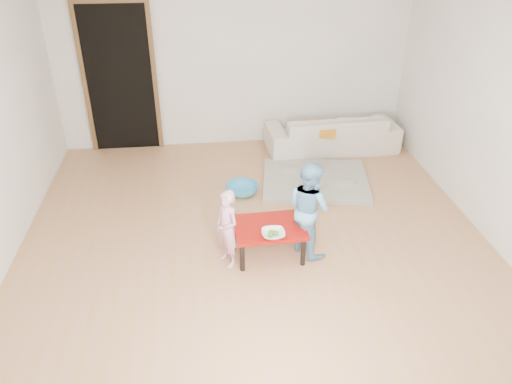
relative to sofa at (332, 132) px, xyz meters
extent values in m
cube|color=#B0804B|center=(-1.37, -2.05, -0.27)|extent=(5.00, 5.00, 0.01)
cube|color=white|center=(-1.37, 0.45, 1.03)|extent=(5.00, 0.02, 2.60)
cube|color=white|center=(1.13, -2.05, 1.03)|extent=(0.02, 5.00, 2.60)
imported|color=beige|center=(0.00, 0.00, 0.00)|extent=(1.92, 0.83, 0.55)
cube|color=orange|center=(-0.23, -0.20, 0.14)|extent=(0.51, 0.47, 0.12)
imported|color=white|center=(-1.25, -2.62, 0.11)|extent=(0.23, 0.23, 0.06)
imported|color=#D76297|center=(-1.69, -2.52, 0.14)|extent=(0.32, 0.36, 0.82)
imported|color=#5A9BD1|center=(-0.85, -2.39, 0.23)|extent=(0.58, 0.62, 1.01)
imported|color=#3291BD|center=(-1.42, -1.15, -0.21)|extent=(0.40, 0.40, 0.13)
camera|label=1|loc=(-1.87, -6.55, 2.88)|focal=35.00mm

